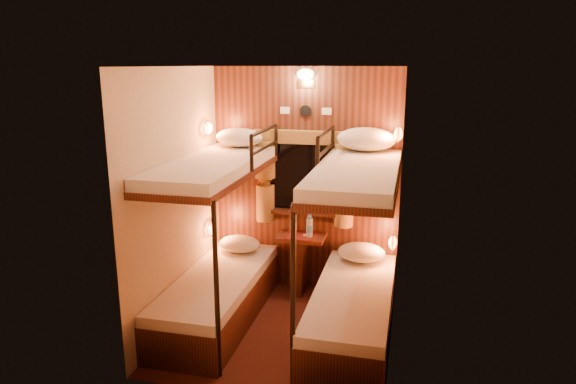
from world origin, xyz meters
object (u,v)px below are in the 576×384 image
(bottle_left, at_px, (293,224))
(bottle_right, at_px, (310,227))
(bunk_left, at_px, (218,265))
(bunk_right, at_px, (353,278))
(table, at_px, (301,256))

(bottle_left, relative_size, bottle_right, 0.99)
(bunk_left, bearing_deg, bunk_right, 0.00)
(bunk_right, height_order, table, bunk_right)
(table, bearing_deg, bunk_right, -50.33)
(table, height_order, bottle_left, bottle_left)
(bunk_left, xyz_separation_m, table, (0.65, 0.78, -0.14))
(bunk_left, distance_m, table, 1.02)
(bottle_left, bearing_deg, bottle_right, -23.81)
(bunk_right, relative_size, bottle_left, 7.95)
(bunk_left, bearing_deg, bottle_left, 56.72)
(bunk_left, height_order, bottle_left, bunk_left)
(bottle_left, distance_m, bottle_right, 0.21)
(bunk_left, relative_size, bottle_left, 7.95)
(bottle_left, bearing_deg, bunk_right, -48.12)
(table, xyz_separation_m, bottle_left, (-0.10, 0.05, 0.34))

